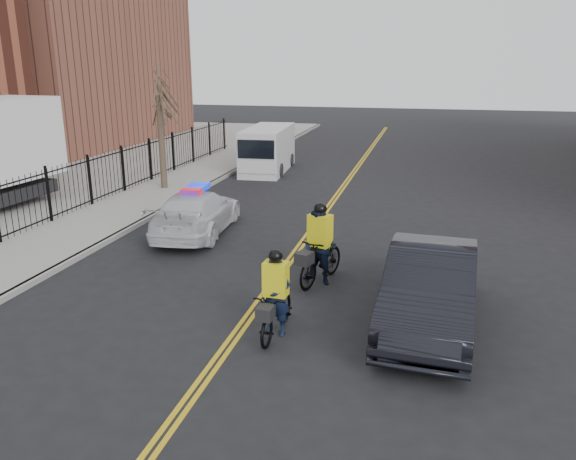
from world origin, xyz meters
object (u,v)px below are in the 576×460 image
at_px(dark_sedan, 430,288).
at_px(cyclist_far, 319,252).
at_px(police_cruiser, 197,212).
at_px(cargo_van, 267,150).
at_px(cyclist_near, 276,305).

relative_size(dark_sedan, cyclist_far, 2.38).
height_order(police_cruiser, cargo_van, cargo_van).
height_order(dark_sedan, cyclist_far, cyclist_far).
relative_size(police_cruiser, cyclist_near, 2.65).
bearing_deg(cyclist_near, police_cruiser, 127.54).
relative_size(police_cruiser, cargo_van, 0.93).
distance_m(police_cruiser, cargo_van, 11.31).
bearing_deg(cyclist_near, cargo_van, 109.24).
height_order(dark_sedan, cyclist_near, cyclist_near).
height_order(police_cruiser, dark_sedan, dark_sedan).
bearing_deg(cyclist_near, dark_sedan, 24.55).
relative_size(dark_sedan, cyclist_near, 2.69).
bearing_deg(cargo_van, cyclist_far, -73.06).
distance_m(cargo_van, cyclist_near, 18.43).
distance_m(dark_sedan, cargo_van, 18.41).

